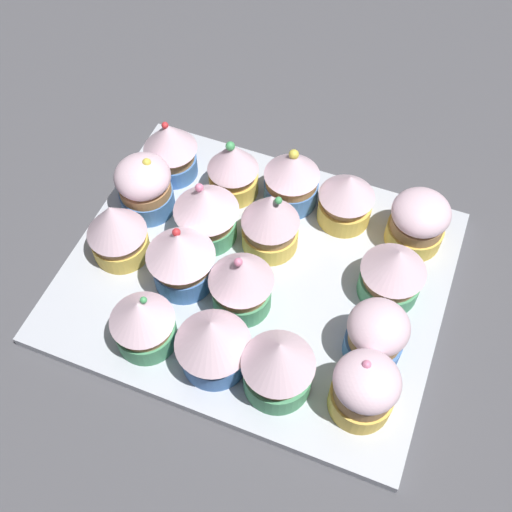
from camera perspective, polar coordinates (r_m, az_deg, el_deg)
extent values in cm
cube|color=#4C4C51|center=(64.73, 0.00, -2.80)|extent=(180.00, 180.00, 3.00)
cube|color=silver|center=(62.94, 0.00, -1.82)|extent=(36.70, 30.21, 1.20)
cylinder|color=#EFC651|center=(65.76, 14.12, 2.01)|extent=(5.74, 5.74, 2.22)
cylinder|color=#AD7F51|center=(64.37, 14.44, 2.94)|extent=(5.30, 5.30, 1.32)
ellipsoid|color=silver|center=(63.08, 14.76, 3.85)|extent=(5.80, 5.80, 3.40)
cylinder|color=#EFC651|center=(66.04, 7.99, 4.12)|extent=(5.52, 5.52, 2.43)
cylinder|color=#AD7F51|center=(64.65, 8.18, 5.10)|extent=(4.94, 4.94, 1.17)
cone|color=silver|center=(63.09, 8.40, 6.26)|extent=(5.70, 5.70, 2.92)
cylinder|color=#477AC6|center=(66.80, 3.57, 5.76)|extent=(5.71, 5.71, 2.78)
cylinder|color=#AD7F51|center=(65.24, 3.66, 6.90)|extent=(5.42, 5.42, 1.30)
cone|color=silver|center=(63.64, 3.76, 8.15)|extent=(5.78, 5.78, 2.97)
sphere|color=#EAD64C|center=(62.80, 3.70, 9.10)|extent=(1.04, 1.04, 1.04)
cylinder|color=#EFC651|center=(67.78, -2.04, 6.62)|extent=(5.27, 5.27, 2.44)
cylinder|color=#AD7F51|center=(66.44, -2.08, 7.61)|extent=(4.71, 4.71, 1.11)
cone|color=silver|center=(64.72, -2.15, 8.96)|extent=(5.39, 5.39, 3.51)
sphere|color=#4CB266|center=(63.52, -2.35, 9.91)|extent=(0.97, 0.97, 0.97)
cylinder|color=#477AC6|center=(70.17, -7.52, 8.20)|extent=(5.31, 5.31, 2.27)
cylinder|color=#AD7F51|center=(68.79, -7.70, 9.25)|extent=(4.90, 4.90, 1.49)
cone|color=silver|center=(67.06, -7.93, 10.66)|extent=(5.76, 5.76, 3.35)
sphere|color=red|center=(66.04, -8.25, 11.64)|extent=(0.73, 0.73, 0.73)
cylinder|color=#4C9E6B|center=(61.72, 11.94, -2.56)|extent=(5.89, 5.89, 2.25)
cylinder|color=#AD7F51|center=(60.18, 12.24, -1.65)|extent=(5.38, 5.38, 1.45)
cone|color=silver|center=(58.32, 12.63, -0.46)|extent=(6.17, 6.17, 3.07)
cylinder|color=#EFC651|center=(63.41, 1.52, 1.68)|extent=(5.68, 5.68, 2.33)
cylinder|color=#AD7F51|center=(61.88, 1.56, 2.70)|extent=(5.21, 5.21, 1.45)
cone|color=silver|center=(59.77, 1.62, 4.21)|extent=(5.78, 5.78, 3.84)
sphere|color=#4CB266|center=(58.16, 2.05, 5.05)|extent=(0.73, 0.73, 0.73)
cylinder|color=#4C9E6B|center=(64.28, -4.37, 2.63)|extent=(5.86, 5.86, 2.44)
cylinder|color=#AD7F51|center=(62.67, -4.49, 3.73)|extent=(5.50, 5.50, 1.60)
cone|color=silver|center=(60.84, -4.63, 5.07)|extent=(6.53, 6.53, 3.09)
sphere|color=pink|center=(60.02, -5.17, 6.19)|extent=(0.83, 0.83, 0.83)
cylinder|color=#477AC6|center=(67.21, -9.80, 5.10)|extent=(5.61, 5.61, 2.57)
cylinder|color=#AD7F51|center=(65.76, -10.03, 6.14)|extent=(5.36, 5.36, 1.23)
ellipsoid|color=silver|center=(64.49, -10.26, 7.11)|extent=(5.73, 5.73, 3.64)
sphere|color=#EAD64C|center=(63.36, -9.88, 8.34)|extent=(0.90, 0.90, 0.90)
cylinder|color=#477AC6|center=(58.31, 10.50, -7.97)|extent=(5.25, 5.25, 2.22)
cylinder|color=#AD7F51|center=(56.74, 10.77, -7.19)|extent=(4.74, 4.74, 1.33)
ellipsoid|color=silver|center=(55.14, 11.07, -6.34)|extent=(5.45, 5.45, 3.88)
cylinder|color=#4C9E6B|center=(59.59, -1.38, -3.62)|extent=(5.61, 5.61, 2.59)
cylinder|color=#AD7F51|center=(57.79, -1.42, -2.58)|extent=(5.14, 5.14, 1.59)
cone|color=silver|center=(55.52, -1.48, -1.15)|extent=(6.05, 6.05, 3.77)
sphere|color=pink|center=(53.75, -1.47, -0.61)|extent=(0.79, 0.79, 0.79)
cylinder|color=#477AC6|center=(61.25, -6.59, -1.44)|extent=(5.85, 5.85, 2.78)
cylinder|color=#AD7F51|center=(59.45, -6.79, -0.33)|extent=(5.53, 5.53, 1.53)
cone|color=silver|center=(57.56, -7.01, 0.93)|extent=(6.54, 6.54, 3.07)
sphere|color=red|center=(56.70, -7.23, 2.14)|extent=(0.79, 0.79, 0.79)
cylinder|color=#EFC651|center=(64.33, -12.14, 0.99)|extent=(5.69, 5.69, 2.30)
cylinder|color=#AD7F51|center=(62.99, -12.41, 1.85)|extent=(5.35, 5.35, 1.04)
cone|color=silver|center=(61.06, -12.82, 3.20)|extent=(5.88, 5.88, 3.89)
cylinder|color=#EFC651|center=(55.88, 9.46, -12.65)|extent=(5.51, 5.51, 2.60)
cylinder|color=#AD7F51|center=(53.96, 9.77, -11.85)|extent=(5.06, 5.06, 1.56)
ellipsoid|color=silver|center=(52.31, 10.05, -11.11)|extent=(5.60, 5.60, 3.43)
sphere|color=pink|center=(51.11, 9.99, -9.68)|extent=(0.77, 0.77, 0.77)
cylinder|color=#4C9E6B|center=(55.88, 1.95, -10.92)|extent=(6.03, 6.03, 2.68)
cylinder|color=#AD7F51|center=(53.92, 2.01, -10.04)|extent=(5.34, 5.34, 1.58)
cone|color=silver|center=(51.55, 2.10, -8.88)|extent=(6.33, 6.33, 3.63)
cylinder|color=#477AC6|center=(57.01, -4.19, -8.75)|extent=(6.06, 6.06, 2.54)
cylinder|color=#AD7F51|center=(55.39, -4.31, -7.96)|extent=(5.61, 5.61, 1.06)
cone|color=silver|center=(53.24, -4.47, -6.83)|extent=(6.73, 6.73, 3.75)
cylinder|color=#4C9E6B|center=(58.67, -9.93, -6.83)|extent=(5.65, 5.65, 2.46)
cylinder|color=#AD7F51|center=(57.07, -10.20, -6.00)|extent=(5.19, 5.19, 1.20)
cone|color=silver|center=(55.29, -10.51, -5.01)|extent=(5.85, 5.85, 2.90)
sphere|color=#4CB266|center=(54.24, -10.16, -3.95)|extent=(0.63, 0.63, 0.63)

